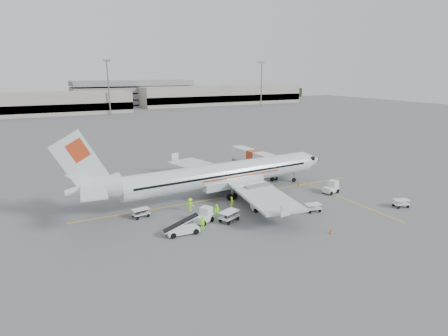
{
  "coord_description": "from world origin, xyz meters",
  "views": [
    {
      "loc": [
        -24.04,
        -45.37,
        17.53
      ],
      "look_at": [
        0.0,
        2.0,
        3.8
      ],
      "focal_mm": 30.0,
      "sensor_mm": 36.0,
      "label": 1
    }
  ],
  "objects": [
    {
      "name": "cart_loaded_a",
      "position": [
        -4.44,
        -8.11,
        0.65
      ],
      "size": [
        2.89,
        2.37,
        1.31
      ],
      "primitive_type": null,
      "rotation": [
        0.0,
        0.0,
        0.42
      ],
      "color": "silver",
      "rests_on": "ground"
    },
    {
      "name": "crew_c",
      "position": [
        -7.33,
        -2.79,
        0.87
      ],
      "size": [
        1.23,
        1.28,
        1.75
      ],
      "primitive_type": "imported",
      "rotation": [
        0.0,
        0.0,
        2.29
      ],
      "color": "#9BFF1D",
      "rests_on": "ground"
    },
    {
      "name": "stripe_cross",
      "position": [
        14.0,
        -8.0,
        0.01
      ],
      "size": [
        0.2,
        20.0,
        0.01
      ],
      "primitive_type": "cube",
      "color": "yellow",
      "rests_on": "ground"
    },
    {
      "name": "cone_stbd",
      "position": [
        4.05,
        -16.37,
        0.29
      ],
      "size": [
        0.36,
        0.36,
        0.59
      ],
      "primitive_type": "cone",
      "color": "#FF520A",
      "rests_on": "ground"
    },
    {
      "name": "cone_port",
      "position": [
        6.39,
        11.11,
        0.32
      ],
      "size": [
        0.4,
        0.4,
        0.65
      ],
      "primitive_type": "cone",
      "color": "#FF520A",
      "rests_on": "ground"
    },
    {
      "name": "tug_aft",
      "position": [
        -7.35,
        -7.1,
        0.91
      ],
      "size": [
        2.7,
        2.33,
        1.81
      ],
      "primitive_type": null,
      "rotation": [
        0.0,
        0.0,
        0.52
      ],
      "color": "silver",
      "rests_on": "ground"
    },
    {
      "name": "tug_fore",
      "position": [
        14.06,
        -5.35,
        0.92
      ],
      "size": [
        2.62,
        1.86,
        1.84
      ],
      "primitive_type": null,
      "rotation": [
        0.0,
        0.0,
        0.22
      ],
      "color": "silver",
      "rests_on": "ground"
    },
    {
      "name": "belt_loader",
      "position": [
        -10.72,
        -8.98,
        1.31
      ],
      "size": [
        4.89,
        2.0,
        2.61
      ],
      "primitive_type": null,
      "rotation": [
        0.0,
        0.0,
        -0.04
      ],
      "color": "silver",
      "rests_on": "ground"
    },
    {
      "name": "cone_nose",
      "position": [
        12.28,
        -0.14,
        0.34
      ],
      "size": [
        0.41,
        0.41,
        0.68
      ],
      "primitive_type": "cone",
      "color": "#FF520A",
      "rests_on": "ground"
    },
    {
      "name": "crew_d",
      "position": [
        -8.35,
        -9.1,
        0.87
      ],
      "size": [
        1.06,
        0.55,
        1.73
      ],
      "primitive_type": "imported",
      "rotation": [
        0.0,
        0.0,
        3.27
      ],
      "color": "#9BFF1D",
      "rests_on": "ground"
    },
    {
      "name": "aircraft",
      "position": [
        -0.58,
        0.97,
        5.45
      ],
      "size": [
        41.37,
        33.36,
        10.9
      ],
      "primitive_type": null,
      "rotation": [
        0.0,
        0.0,
        0.06
      ],
      "color": "silver",
      "rests_on": "ground"
    },
    {
      "name": "cart_loaded_b",
      "position": [
        -13.59,
        -2.0,
        0.55
      ],
      "size": [
        2.29,
        1.6,
        1.09
      ],
      "primitive_type": null,
      "rotation": [
        0.0,
        0.0,
        0.18
      ],
      "color": "silver",
      "rests_on": "ground"
    },
    {
      "name": "parking_garage",
      "position": [
        25.0,
        160.0,
        7.0
      ],
      "size": [
        62.0,
        24.0,
        14.0
      ],
      "primitive_type": null,
      "color": "slate",
      "rests_on": "ground"
    },
    {
      "name": "treeline",
      "position": [
        0.0,
        175.0,
        3.0
      ],
      "size": [
        300.0,
        3.0,
        6.0
      ],
      "primitive_type": null,
      "color": "black",
      "rests_on": "ground"
    },
    {
      "name": "crew_b",
      "position": [
        -5.2,
        -6.34,
        0.85
      ],
      "size": [
        1.05,
        1.01,
        1.7
      ],
      "primitive_type": "imported",
      "rotation": [
        0.0,
        0.0,
        -0.65
      ],
      "color": "#9BFF1D",
      "rests_on": "ground"
    },
    {
      "name": "crew_a",
      "position": [
        -2.08,
        -4.43,
        0.81
      ],
      "size": [
        0.68,
        0.7,
        1.62
      ],
      "primitive_type": "imported",
      "rotation": [
        0.0,
        0.0,
        0.83
      ],
      "color": "#9BFF1D",
      "rests_on": "ground"
    },
    {
      "name": "mast_center",
      "position": [
        5.0,
        118.0,
        11.0
      ],
      "size": [
        3.2,
        1.2,
        22.0
      ],
      "primitive_type": null,
      "color": "slate",
      "rests_on": "ground"
    },
    {
      "name": "stripe_lead",
      "position": [
        0.0,
        0.0,
        0.01
      ],
      "size": [
        44.0,
        0.2,
        0.01
      ],
      "primitive_type": "cube",
      "color": "yellow",
      "rests_on": "ground"
    },
    {
      "name": "terminal_east",
      "position": [
        70.0,
        145.0,
        5.0
      ],
      "size": [
        90.0,
        26.0,
        10.0
      ],
      "primitive_type": null,
      "color": "gray",
      "rests_on": "ground"
    },
    {
      "name": "ground",
      "position": [
        0.0,
        0.0,
        0.0
      ],
      "size": [
        360.0,
        360.0,
        0.0
      ],
      "primitive_type": "plane",
      "color": "#56595B"
    },
    {
      "name": "cart_empty_b",
      "position": [
        18.22,
        -14.15,
        0.53
      ],
      "size": [
        2.27,
        1.69,
        1.06
      ],
      "primitive_type": null,
      "rotation": [
        0.0,
        0.0,
        -0.27
      ],
      "color": "silver",
      "rests_on": "ground"
    },
    {
      "name": "jet_bridge",
      "position": [
        9.81,
        9.5,
        2.02
      ],
      "size": [
        4.19,
        15.61,
        4.05
      ],
      "primitive_type": null,
      "rotation": [
        0.0,
        0.0,
        0.08
      ],
      "color": "silver",
      "rests_on": "ground"
    },
    {
      "name": "mast_east",
      "position": [
        80.0,
        118.0,
        11.0
      ],
      "size": [
        3.2,
        1.2,
        22.0
      ],
      "primitive_type": null,
      "color": "slate",
      "rests_on": "ground"
    },
    {
      "name": "tug_mid",
      "position": [
        0.89,
        -6.67,
        0.91
      ],
      "size": [
        2.62,
        1.9,
        1.82
      ],
      "primitive_type": null,
      "rotation": [
        0.0,
        0.0,
        -0.26
      ],
      "color": "silver",
      "rests_on": "ground"
    },
    {
      "name": "cart_empty_a",
      "position": [
        6.7,
        -10.14,
        0.53
      ],
      "size": [
        2.19,
        1.5,
        1.06
      ],
      "primitive_type": null,
      "rotation": [
        0.0,
        0.0,
        -0.15
      ],
      "color": "silver",
      "rests_on": "ground"
    }
  ]
}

